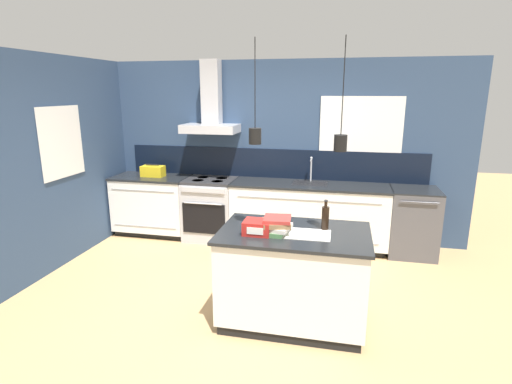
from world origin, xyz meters
TOP-DOWN VIEW (x-y plane):
  - ground_plane at (0.00, 0.00)m, footprint 16.00×16.00m
  - wall_back at (-0.05, 2.00)m, footprint 5.60×2.46m
  - wall_left at (-2.43, 0.70)m, footprint 0.08×3.80m
  - counter_run_left at (-1.80, 1.69)m, footprint 1.15×0.64m
  - counter_run_sink at (0.59, 1.69)m, footprint 2.19×0.64m
  - oven_range at (-0.86, 1.69)m, footprint 0.73×0.66m
  - dishwasher at (1.99, 1.69)m, footprint 0.62×0.65m
  - kitchen_island at (0.63, -0.29)m, footprint 1.38×0.88m
  - bottle_on_island at (0.90, -0.17)m, footprint 0.07×0.07m
  - book_stack at (0.47, -0.36)m, footprint 0.30×0.33m
  - red_supply_box at (0.31, -0.41)m, footprint 0.25×0.21m
  - paper_pile at (0.73, -0.34)m, footprint 0.45×0.31m
  - yellow_toolbox at (-1.77, 1.69)m, footprint 0.34×0.18m

SIDE VIEW (x-z plane):
  - ground_plane at x=0.00m, z-range 0.00..0.00m
  - dishwasher at x=1.99m, z-range 0.00..0.91m
  - oven_range at x=-0.86m, z-range 0.00..0.91m
  - kitchen_island at x=0.63m, z-range 0.00..0.91m
  - counter_run_left at x=-1.80m, z-range 0.01..0.92m
  - counter_run_sink at x=0.59m, z-range -0.17..1.09m
  - paper_pile at x=0.73m, z-range 0.91..0.92m
  - red_supply_box at x=0.31m, z-range 0.91..1.03m
  - book_stack at x=0.47m, z-range 0.91..1.06m
  - yellow_toolbox at x=-1.77m, z-range 0.90..1.09m
  - bottle_on_island at x=0.90m, z-range 0.88..1.17m
  - wall_left at x=-2.43m, z-range 0.00..2.60m
  - wall_back at x=-0.05m, z-range 0.05..2.65m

